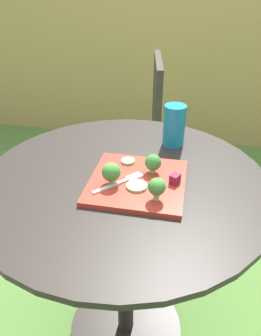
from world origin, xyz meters
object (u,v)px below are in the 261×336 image
salad_plate (137,182)px  drinking_glass (174,128)px  fork (123,181)px  patio_chair (135,130)px

salad_plate → drinking_glass: drinking_glass is taller
salad_plate → fork: size_ratio=2.09×
drinking_glass → salad_plate: bearing=-106.6°
salad_plate → fork: (-0.04, -0.02, 0.01)m
patio_chair → drinking_glass: size_ratio=6.52×
fork → salad_plate: bearing=27.3°
patio_chair → salad_plate: size_ratio=3.49×
drinking_glass → fork: 0.30m
salad_plate → fork: fork is taller
patio_chair → drinking_glass: bearing=-67.8°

